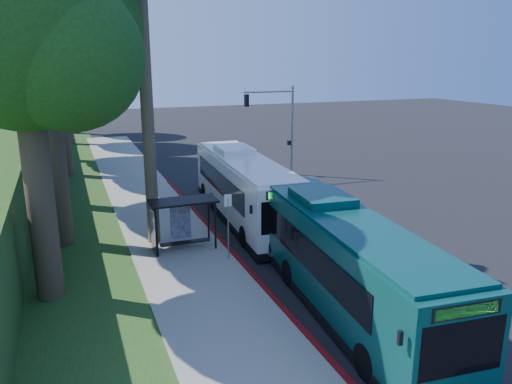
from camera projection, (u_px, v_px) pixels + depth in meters
name	position (u px, v px, depth m)	size (l,w,h in m)	color
ground	(289.00, 217.00, 29.42)	(140.00, 140.00, 0.00)	black
sidewalk	(166.00, 231.00, 26.86)	(4.50, 70.00, 0.12)	gray
red_curb	(230.00, 251.00, 24.06)	(0.25, 30.00, 0.13)	maroon
grass_verge	(53.00, 216.00, 29.38)	(8.00, 70.00, 0.06)	#234719
bus_shelter	(177.00, 215.00, 23.85)	(3.20, 1.51, 2.55)	black
stop_sign_pole	(228.00, 218.00, 22.49)	(0.35, 0.06, 3.17)	gray
traffic_signal_pole	(280.00, 120.00, 38.60)	(4.10, 0.30, 7.00)	gray
tree_0	(41.00, 8.00, 22.17)	(8.40, 8.00, 15.70)	#382B1E
tree_2	(55.00, 38.00, 36.95)	(8.82, 8.40, 15.12)	#382B1E
tree_3	(29.00, 23.00, 43.07)	(10.08, 9.60, 17.28)	#382B1E
tree_4	(61.00, 51.00, 51.72)	(8.40, 8.00, 14.14)	#382B1E
tree_5	(70.00, 59.00, 59.47)	(7.35, 7.00, 12.86)	#382B1E
tree_6	(25.00, 38.00, 16.98)	(7.56, 7.20, 13.74)	#382B1E
white_bus	(244.00, 187.00, 28.57)	(3.53, 13.28, 3.92)	white
teal_bus	(343.00, 258.00, 18.41)	(3.84, 13.20, 3.88)	#0B3C3A
pickup	(268.00, 176.00, 36.32)	(2.38, 5.16, 1.43)	white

